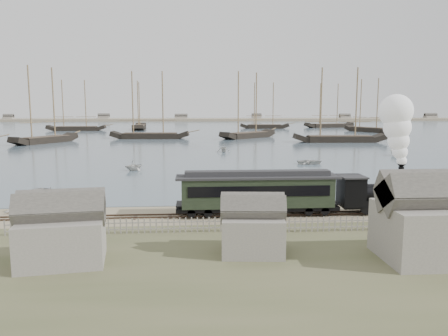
{
  "coord_description": "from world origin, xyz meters",
  "views": [
    {
      "loc": [
        -1.82,
        -39.7,
        9.65
      ],
      "look_at": [
        1.19,
        3.58,
        3.5
      ],
      "focal_mm": 35.0,
      "sensor_mm": 36.0,
      "label": 1
    }
  ],
  "objects": [
    {
      "name": "rowboat_3",
      "position": [
        17.54,
        31.52,
        0.49
      ],
      "size": [
        3.14,
        4.26,
        0.85
      ],
      "primitive_type": "imported",
      "rotation": [
        0.0,
        0.0,
        1.52
      ],
      "color": "#BAB8B1",
      "rests_on": "harbor_water"
    },
    {
      "name": "shed_mid",
      "position": [
        2.0,
        -12.0,
        0.0
      ],
      "size": [
        4.0,
        3.5,
        3.6
      ],
      "primitive_type": null,
      "color": "gray",
      "rests_on": "ground"
    },
    {
      "name": "passenger_coach",
      "position": [
        3.76,
        -2.0,
        2.2
      ],
      "size": [
        14.35,
        2.77,
        3.48
      ],
      "color": "black",
      "rests_on": "ground"
    },
    {
      "name": "shed_left",
      "position": [
        -10.0,
        -13.0,
        0.0
      ],
      "size": [
        5.0,
        4.0,
        4.1
      ],
      "primitive_type": null,
      "color": "gray",
      "rests_on": "ground"
    },
    {
      "name": "schooner_5",
      "position": [
        64.08,
        121.09,
        10.06
      ],
      "size": [
        13.63,
        20.55,
        20.0
      ],
      "primitive_type": null,
      "rotation": [
        0.0,
        0.0,
        -1.1
      ],
      "color": "black",
      "rests_on": "harbor_water"
    },
    {
      "name": "rail_track",
      "position": [
        0.0,
        -2.0,
        0.04
      ],
      "size": [
        120.0,
        1.8,
        0.16
      ],
      "color": "#3D2B21",
      "rests_on": "ground"
    },
    {
      "name": "rowboat_2",
      "position": [
        6.87,
        7.36,
        0.83
      ],
      "size": [
        4.23,
        2.33,
        1.54
      ],
      "primitive_type": "imported",
      "rotation": [
        0.0,
        0.0,
        3.36
      ],
      "color": "#BAB8B1",
      "rests_on": "harbor_water"
    },
    {
      "name": "schooner_7",
      "position": [
        -24.61,
        146.08,
        10.06
      ],
      "size": [
        6.82,
        23.81,
        20.0
      ],
      "primitive_type": null,
      "rotation": [
        0.0,
        0.0,
        1.63
      ],
      "color": "black",
      "rests_on": "harbor_water"
    },
    {
      "name": "schooner_1",
      "position": [
        -40.89,
        78.09,
        10.06
      ],
      "size": [
        13.72,
        20.02,
        20.0
      ],
      "primitive_type": null,
      "rotation": [
        0.0,
        0.0,
        1.08
      ],
      "color": "black",
      "rests_on": "harbor_water"
    },
    {
      "name": "far_spit",
      "position": [
        0.0,
        250.0,
        0.0
      ],
      "size": [
        500.0,
        20.0,
        1.8
      ],
      "primitive_type": "cube",
      "color": "tan",
      "rests_on": "ground"
    },
    {
      "name": "ground",
      "position": [
        0.0,
        0.0,
        0.0
      ],
      "size": [
        600.0,
        600.0,
        0.0
      ],
      "primitive_type": "plane",
      "color": "tan",
      "rests_on": "ground"
    },
    {
      "name": "schooner_8",
      "position": [
        29.0,
        149.36,
        10.06
      ],
      "size": [
        21.3,
        5.72,
        20.0
      ],
      "primitive_type": null,
      "rotation": [
        0.0,
        0.0,
        -0.04
      ],
      "color": "black",
      "rests_on": "harbor_water"
    },
    {
      "name": "picket_fence_west",
      "position": [
        -6.5,
        -7.0,
        0.0
      ],
      "size": [
        19.0,
        0.1,
        1.2
      ],
      "primitive_type": null,
      "color": "gray",
      "rests_on": "ground"
    },
    {
      "name": "schooner_4",
      "position": [
        37.44,
        75.6,
        10.06
      ],
      "size": [
        24.87,
        7.16,
        20.0
      ],
      "primitive_type": null,
      "rotation": [
        0.0,
        0.0,
        -0.06
      ],
      "color": "black",
      "rests_on": "harbor_water"
    },
    {
      "name": "picket_fence_east",
      "position": [
        12.5,
        -7.5,
        0.0
      ],
      "size": [
        15.0,
        0.1,
        1.2
      ],
      "primitive_type": null,
      "color": "gray",
      "rests_on": "ground"
    },
    {
      "name": "rowboat_1",
      "position": [
        -10.87,
        26.02,
        0.83
      ],
      "size": [
        3.81,
        3.86,
        1.54
      ],
      "primitive_type": "imported",
      "rotation": [
        0.0,
        0.0,
        2.26
      ],
      "color": "#BAB8B1",
      "rests_on": "harbor_water"
    },
    {
      "name": "schooner_9",
      "position": [
        59.82,
        156.05,
        10.06
      ],
      "size": [
        23.88,
        10.6,
        20.0
      ],
      "primitive_type": null,
      "rotation": [
        0.0,
        0.0,
        0.23
      ],
      "color": "black",
      "rests_on": "harbor_water"
    },
    {
      "name": "schooner_2",
      "position": [
        -14.89,
        91.89,
        10.06
      ],
      "size": [
        23.43,
        6.76,
        20.0
      ],
      "primitive_type": null,
      "rotation": [
        0.0,
        0.0,
        -0.06
      ],
      "color": "black",
      "rests_on": "harbor_water"
    },
    {
      "name": "schooner_6",
      "position": [
        -48.23,
        137.17,
        10.06
      ],
      "size": [
        22.73,
        5.94,
        20.0
      ],
      "primitive_type": null,
      "rotation": [
        0.0,
        0.0,
        0.03
      ],
      "color": "black",
      "rests_on": "harbor_water"
    },
    {
      "name": "rowboat_5",
      "position": [
        37.46,
        42.99,
        0.69
      ],
      "size": [
        3.44,
        1.92,
        1.25
      ],
      "primitive_type": "imported",
      "rotation": [
        0.0,
        0.0,
        2.92
      ],
      "color": "#BAB8B1",
      "rests_on": "harbor_water"
    },
    {
      "name": "rowboat_7",
      "position": [
        4.45,
        51.86,
        0.92
      ],
      "size": [
        3.3,
        2.85,
        1.72
      ],
      "primitive_type": "imported",
      "rotation": [
        0.0,
        0.0,
        6.27
      ],
      "color": "#BAB8B1",
      "rests_on": "harbor_water"
    },
    {
      "name": "harbor_water",
      "position": [
        0.0,
        170.0,
        0.03
      ],
      "size": [
        600.0,
        336.0,
        0.06
      ],
      "primitive_type": "cube",
      "color": "#4D606E",
      "rests_on": "ground"
    },
    {
      "name": "shed_right",
      "position": [
        13.0,
        -14.0,
        0.0
      ],
      "size": [
        6.0,
        5.0,
        5.1
      ],
      "primitive_type": null,
      "color": "gray",
      "rests_on": "ground"
    },
    {
      "name": "rowboat_4",
      "position": [
        25.71,
        14.73,
        0.78
      ],
      "size": [
        3.62,
        3.54,
        1.45
      ],
      "primitive_type": "imported",
      "rotation": [
        0.0,
        0.0,
        5.66
      ],
      "color": "#BAB8B1",
      "rests_on": "harbor_water"
    },
    {
      "name": "rowboat_0",
      "position": [
        -17.9,
        8.33,
        0.46
      ],
      "size": [
        4.53,
        4.74,
        0.8
      ],
      "primitive_type": "imported",
      "rotation": [
        0.0,
        0.0,
        0.92
      ],
      "color": "#BAB8B1",
      "rests_on": "harbor_water"
    },
    {
      "name": "beached_dinghy",
      "position": [
        -17.07,
        0.09,
        0.4
      ],
      "size": [
        4.5,
        4.72,
        0.8
      ],
      "primitive_type": "imported",
      "rotation": [
        0.0,
        0.0,
        0.93
      ],
      "color": "#BAB8B1",
      "rests_on": "ground"
    },
    {
      "name": "schooner_3",
      "position": [
        14.79,
        92.83,
        10.06
      ],
      "size": [
        19.25,
        17.96,
        20.0
      ],
      "primitive_type": null,
      "rotation": [
        0.0,
        0.0,
        0.73
      ],
      "color": "black",
      "rests_on": "harbor_water"
    },
    {
      "name": "locomotive",
      "position": [
        16.01,
        -2.0,
        4.76
      ],
      "size": [
        8.3,
        3.1,
        10.34
      ],
      "color": "black",
      "rests_on": "ground"
    }
  ]
}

